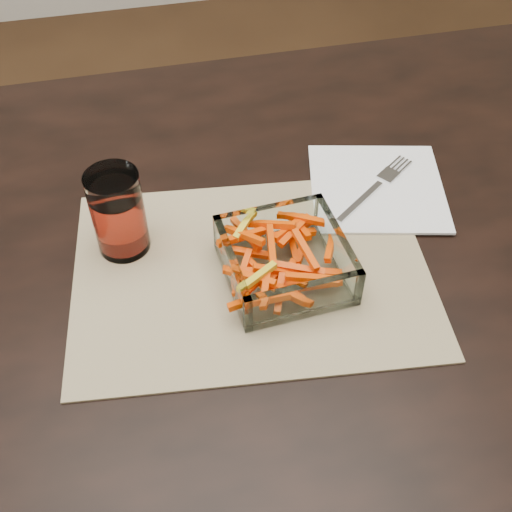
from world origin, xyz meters
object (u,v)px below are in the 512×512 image
(glass_bowl, at_px, (285,262))
(dining_table, at_px, (253,276))
(fork, at_px, (376,186))
(tumbler, at_px, (119,215))

(glass_bowl, bearing_deg, dining_table, 104.20)
(dining_table, height_order, fork, fork)
(glass_bowl, xyz_separation_m, tumbler, (-0.19, 0.10, 0.03))
(glass_bowl, relative_size, tumbler, 1.31)
(dining_table, bearing_deg, glass_bowl, -75.80)
(glass_bowl, height_order, fork, glass_bowl)
(tumbler, height_order, fork, tumbler)
(dining_table, bearing_deg, tumbler, 175.36)
(tumbler, xyz_separation_m, fork, (0.36, 0.03, -0.05))
(glass_bowl, distance_m, tumbler, 0.22)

